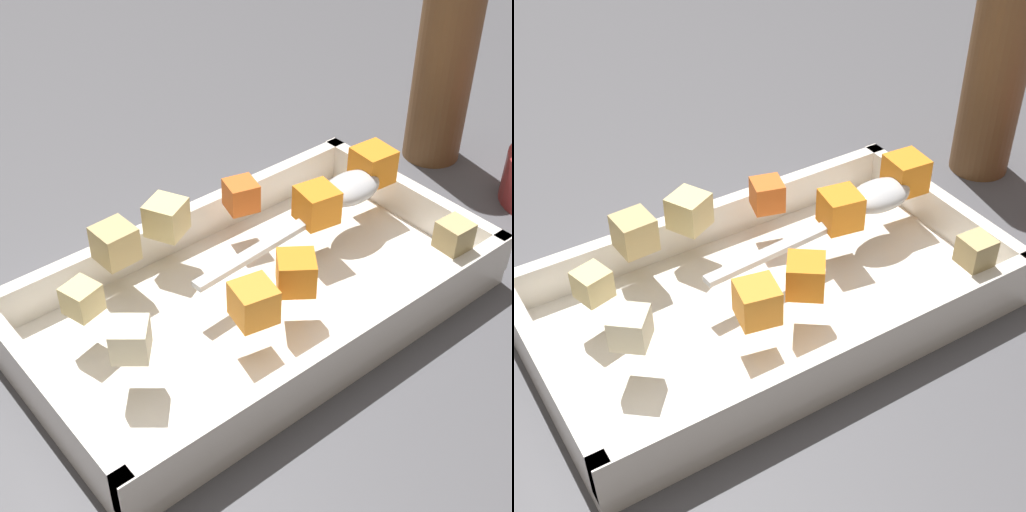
{
  "view_description": "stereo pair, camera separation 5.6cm",
  "coord_description": "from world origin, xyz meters",
  "views": [
    {
      "loc": [
        -0.27,
        -0.34,
        0.4
      ],
      "look_at": [
        0.01,
        -0.0,
        0.06
      ],
      "focal_mm": 52.76,
      "sensor_mm": 36.0,
      "label": 1
    },
    {
      "loc": [
        -0.22,
        -0.37,
        0.4
      ],
      "look_at": [
        0.01,
        -0.0,
        0.06
      ],
      "focal_mm": 52.76,
      "sensor_mm": 36.0,
      "label": 2
    }
  ],
  "objects": [
    {
      "name": "carrot_chunk_near_right",
      "position": [
        0.09,
        0.01,
        0.06
      ],
      "size": [
        0.03,
        0.03,
        0.03
      ],
      "primitive_type": "cube",
      "rotation": [
        0.0,
        0.0,
        4.54
      ],
      "color": "orange",
      "rests_on": "baking_dish"
    },
    {
      "name": "pepper_mill",
      "position": [
        0.31,
        0.07,
        0.11
      ],
      "size": [
        0.06,
        0.06,
        0.24
      ],
      "color": "brown",
      "rests_on": "ground_plane"
    },
    {
      "name": "potato_chunk_front_center",
      "position": [
        -0.02,
        0.08,
        0.06
      ],
      "size": [
        0.04,
        0.04,
        0.03
      ],
      "primitive_type": "cube",
      "rotation": [
        0.0,
        0.0,
        2.04
      ],
      "color": "#E0CC89",
      "rests_on": "baking_dish"
    },
    {
      "name": "potato_chunk_far_right",
      "position": [
        -0.11,
        0.04,
        0.06
      ],
      "size": [
        0.03,
        0.03,
        0.02
      ],
      "primitive_type": "cube",
      "rotation": [
        0.0,
        0.0,
        3.41
      ],
      "color": "#E0CC89",
      "rests_on": "baking_dish"
    },
    {
      "name": "potato_chunk_far_left",
      "position": [
        -0.06,
        0.07,
        0.06
      ],
      "size": [
        0.03,
        0.03,
        0.03
      ],
      "primitive_type": "cube",
      "rotation": [
        0.0,
        0.0,
        3.19
      ],
      "color": "tan",
      "rests_on": "baking_dish"
    },
    {
      "name": "potato_chunk_near_spoon",
      "position": [
        0.14,
        -0.08,
        0.06
      ],
      "size": [
        0.02,
        0.02,
        0.02
      ],
      "primitive_type": "cube",
      "rotation": [
        0.0,
        0.0,
        4.67
      ],
      "color": "tan",
      "rests_on": "baking_dish"
    },
    {
      "name": "ground_plane",
      "position": [
        0.0,
        0.0,
        0.0
      ],
      "size": [
        4.0,
        4.0,
        0.0
      ],
      "primitive_type": "plane",
      "color": "#4C4C51"
    },
    {
      "name": "potato_chunk_heap_top",
      "position": [
        -0.11,
        -0.02,
        0.06
      ],
      "size": [
        0.03,
        0.03,
        0.02
      ],
      "primitive_type": "cube",
      "rotation": [
        0.0,
        0.0,
        0.88
      ],
      "color": "beige",
      "rests_on": "baking_dish"
    },
    {
      "name": "carrot_chunk_corner_se",
      "position": [
        0.05,
        0.07,
        0.06
      ],
      "size": [
        0.03,
        0.03,
        0.02
      ],
      "primitive_type": "cube",
      "rotation": [
        0.0,
        0.0,
        6.01
      ],
      "color": "orange",
      "rests_on": "baking_dish"
    },
    {
      "name": "serving_spoon",
      "position": [
        0.12,
        0.02,
        0.06
      ],
      "size": [
        0.2,
        0.04,
        0.02
      ],
      "rotation": [
        0.0,
        0.0,
        3.22
      ],
      "color": "silver",
      "rests_on": "baking_dish"
    },
    {
      "name": "carrot_chunk_rim_edge",
      "position": [
        0.02,
        -0.04,
        0.06
      ],
      "size": [
        0.04,
        0.04,
        0.03
      ],
      "primitive_type": "cube",
      "rotation": [
        0.0,
        0.0,
        0.93
      ],
      "color": "orange",
      "rests_on": "baking_dish"
    },
    {
      "name": "carrot_chunk_heap_side",
      "position": [
        0.17,
        0.03,
        0.06
      ],
      "size": [
        0.03,
        0.03,
        0.03
      ],
      "primitive_type": "cube",
      "rotation": [
        0.0,
        0.0,
        6.2
      ],
      "color": "orange",
      "rests_on": "baking_dish"
    },
    {
      "name": "baking_dish",
      "position": [
        0.01,
        -0.0,
        0.01
      ],
      "size": [
        0.36,
        0.2,
        0.05
      ],
      "color": "white",
      "rests_on": "ground_plane"
    },
    {
      "name": "carrot_chunk_corner_sw",
      "position": [
        -0.03,
        -0.04,
        0.06
      ],
      "size": [
        0.03,
        0.03,
        0.03
      ],
      "primitive_type": "cube",
      "rotation": [
        0.0,
        0.0,
        6.08
      ],
      "color": "orange",
      "rests_on": "baking_dish"
    }
  ]
}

